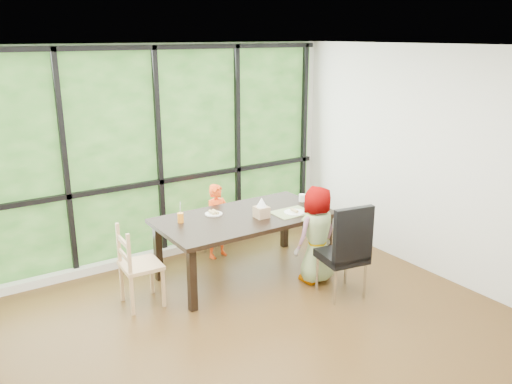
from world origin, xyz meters
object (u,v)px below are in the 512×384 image
chair_interior_leather (342,249)px  chair_end_beech (141,265)px  child_older (316,235)px  plate_near (294,212)px  orange_cup (181,218)px  chair_window_leather (204,208)px  dining_table (244,245)px  green_cup (315,207)px  tissue_box (262,212)px  child_toddler (218,221)px  white_mug (302,198)px  plate_far (214,214)px

chair_interior_leather → chair_end_beech: chair_interior_leather is taller
chair_interior_leather → chair_end_beech: size_ratio=1.20×
child_older → plate_near: bearing=-87.1°
chair_end_beech → orange_cup: chair_end_beech is taller
chair_window_leather → orange_cup: size_ratio=9.73×
dining_table → plate_near: (0.55, -0.25, 0.38)m
dining_table → green_cup: 0.96m
chair_window_leather → child_older: child_older is taller
chair_window_leather → chair_interior_leather: same height
orange_cup → green_cup: bearing=-18.9°
chair_end_beech → child_older: bearing=-104.3°
chair_end_beech → tissue_box: (1.45, -0.14, 0.37)m
chair_window_leather → child_toddler: size_ratio=1.10×
chair_interior_leather → child_toddler: chair_interior_leather is taller
dining_table → chair_interior_leather: bearing=-59.0°
chair_interior_leather → white_mug: chair_interior_leather is taller
plate_far → tissue_box: 0.58m
plate_near → white_mug: 0.49m
child_older → white_mug: size_ratio=12.75×
green_cup → chair_window_leather: bearing=118.6°
plate_far → white_mug: bearing=-8.2°
white_mug → green_cup: bearing=-106.6°
dining_table → chair_end_beech: size_ratio=2.27×
chair_end_beech → tissue_box: size_ratio=5.92×
dining_table → plate_near: plate_near is taller
orange_cup → dining_table: bearing=-15.9°
white_mug → tissue_box: 0.81m
chair_window_leather → chair_end_beech: size_ratio=1.20×
dining_table → white_mug: bearing=4.2°
plate_far → orange_cup: size_ratio=1.87×
chair_interior_leather → child_toddler: (-0.62, 1.68, -0.05)m
chair_window_leather → orange_cup: 1.19m
dining_table → chair_end_beech: (-1.31, -0.01, 0.08)m
child_toddler → plate_near: (0.55, -0.90, 0.27)m
chair_interior_leather → tissue_box: bearing=-51.4°
white_mug → plate_near: bearing=-139.2°
dining_table → white_mug: white_mug is taller
plate_near → dining_table: bearing=155.7°
chair_window_leather → tissue_box: chair_window_leather is taller
plate_near → orange_cup: bearing=160.4°
child_toddler → tissue_box: child_toddler is taller
dining_table → orange_cup: (-0.72, 0.21, 0.43)m
dining_table → tissue_box: size_ratio=13.45×
child_toddler → green_cup: size_ratio=9.19×
dining_table → plate_near: 0.72m
chair_interior_leather → plate_far: size_ratio=5.20×
orange_cup → tissue_box: 0.94m
tissue_box → white_mug: bearing=16.1°
chair_interior_leather → plate_far: bearing=-45.0°
child_toddler → plate_near: size_ratio=3.89×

